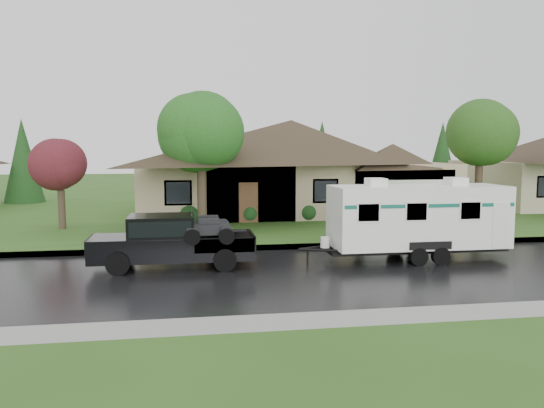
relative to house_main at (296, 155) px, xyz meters
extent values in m
plane|color=#2E551A|center=(-2.29, -13.84, -3.59)|extent=(140.00, 140.00, 0.00)
cube|color=black|center=(-2.29, -15.84, -3.59)|extent=(140.00, 8.00, 0.01)
cube|color=gray|center=(-2.29, -11.59, -3.52)|extent=(140.00, 0.50, 0.15)
cube|color=#2E551A|center=(-2.29, 1.16, -3.52)|extent=(140.00, 26.00, 0.15)
cube|color=tan|center=(-0.29, 0.16, -1.94)|extent=(18.00, 10.00, 3.00)
pyramid|color=#33281C|center=(-0.29, 0.16, 2.16)|extent=(19.44, 10.80, 2.60)
cube|color=tan|center=(5.11, -2.84, -2.09)|extent=(5.76, 4.00, 2.70)
cylinder|color=#382B1E|center=(-5.99, -7.17, -1.98)|extent=(0.44, 0.44, 2.92)
sphere|color=#2D6F24|center=(-5.99, -7.17, 1.22)|extent=(4.04, 4.04, 4.04)
cylinder|color=#382B1E|center=(-12.64, -5.64, -2.51)|extent=(0.34, 0.34, 1.86)
sphere|color=maroon|center=(-12.64, -5.64, -0.47)|extent=(2.57, 2.57, 2.57)
cylinder|color=#382B1E|center=(9.90, -3.96, -2.02)|extent=(0.43, 0.43, 2.85)
sphere|color=#326420|center=(9.90, -3.96, 1.10)|extent=(3.93, 3.93, 3.93)
sphere|color=#143814|center=(-6.59, -4.54, -2.94)|extent=(1.00, 1.00, 1.00)
sphere|color=#143814|center=(-3.44, -4.54, -2.94)|extent=(1.00, 1.00, 1.00)
sphere|color=#143814|center=(-0.29, -4.54, -2.94)|extent=(1.00, 1.00, 1.00)
sphere|color=#143814|center=(2.86, -4.54, -2.94)|extent=(1.00, 1.00, 1.00)
sphere|color=#143814|center=(6.01, -4.54, -2.94)|extent=(1.00, 1.00, 1.00)
cube|color=black|center=(-7.16, -14.30, -2.90)|extent=(5.34, 1.78, 0.77)
cube|color=black|center=(-9.12, -14.30, -2.66)|extent=(1.43, 1.74, 0.31)
cube|color=black|center=(-7.52, -14.30, -2.21)|extent=(2.14, 1.67, 0.80)
cube|color=black|center=(-7.52, -14.30, -2.17)|extent=(1.96, 1.71, 0.49)
cube|color=black|center=(-5.47, -14.30, -2.72)|extent=(1.96, 1.69, 0.05)
cylinder|color=black|center=(-8.85, -15.18, -3.22)|extent=(0.75, 0.29, 0.75)
cylinder|color=black|center=(-8.85, -13.43, -3.22)|extent=(0.75, 0.29, 0.75)
cylinder|color=black|center=(-5.47, -15.18, -3.22)|extent=(0.75, 0.29, 0.75)
cylinder|color=black|center=(-5.47, -13.43, -3.22)|extent=(0.75, 0.29, 0.75)
cube|color=white|center=(1.54, -14.30, -2.01)|extent=(6.24, 2.14, 2.18)
cube|color=black|center=(1.54, -14.30, -3.23)|extent=(6.59, 1.07, 0.12)
cube|color=#0C5A49|center=(1.54, -14.30, -1.53)|extent=(6.11, 2.16, 0.12)
cube|color=white|center=(-0.07, -14.30, -0.78)|extent=(0.62, 0.71, 0.29)
cube|color=white|center=(2.96, -14.30, -0.78)|extent=(0.62, 0.71, 0.29)
cylinder|color=black|center=(1.14, -15.36, -3.28)|extent=(0.62, 0.21, 0.62)
cylinder|color=black|center=(1.14, -13.25, -3.28)|extent=(0.62, 0.21, 0.62)
cylinder|color=black|center=(1.94, -15.36, -3.28)|extent=(0.62, 0.21, 0.62)
cylinder|color=black|center=(1.94, -13.25, -3.28)|extent=(0.62, 0.21, 0.62)
camera|label=1|loc=(-6.60, -32.17, 0.39)|focal=35.00mm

